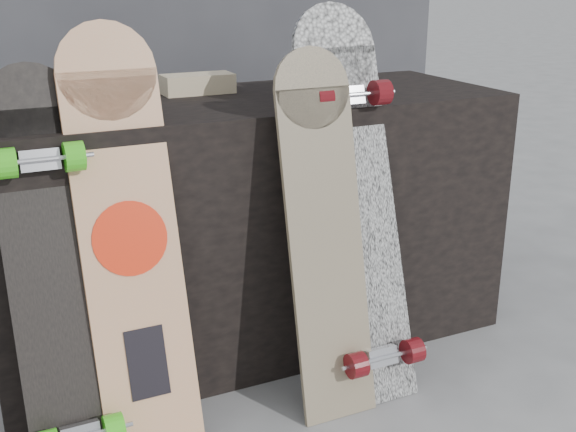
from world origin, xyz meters
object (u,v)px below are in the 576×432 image
longboard_celtic (324,225)px  skateboard_dark (55,269)px  longboard_geisha (129,232)px  vendor_table (248,223)px  longboard_cascadia (355,198)px

longboard_celtic → skateboard_dark: bearing=174.8°
longboard_geisha → vendor_table: bearing=37.5°
longboard_geisha → skateboard_dark: longboard_geisha is taller
longboard_cascadia → skateboard_dark: size_ratio=1.12×
skateboard_dark → longboard_celtic: bearing=-5.2°
longboard_geisha → longboard_cascadia: bearing=-1.1°
vendor_table → longboard_celtic: size_ratio=1.63×
longboard_celtic → skateboard_dark: (-0.69, 0.06, -0.02)m
longboard_cascadia → vendor_table: bearing=116.1°
vendor_table → skateboard_dark: skateboard_dark is taller
vendor_table → longboard_geisha: (-0.46, -0.35, 0.16)m
vendor_table → longboard_cascadia: bearing=-63.9°
longboard_celtic → vendor_table: bearing=96.3°
longboard_geisha → skateboard_dark: size_ratio=1.09×
vendor_table → skateboard_dark: bearing=-150.5°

